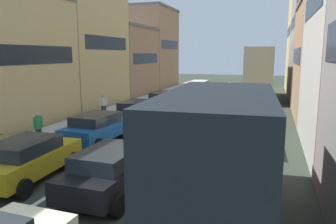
# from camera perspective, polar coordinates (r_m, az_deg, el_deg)

# --- Properties ---
(sidewalk_left) EXTENTS (2.60, 64.00, 0.14)m
(sidewalk_left) POSITION_cam_1_polar(r_m,az_deg,el_deg) (26.38, -8.63, 0.36)
(sidewalk_left) COLOR #B0B0B0
(sidewalk_left) RESTS_ON ground
(lane_stripe_left) EXTENTS (0.16, 60.00, 0.01)m
(lane_stripe_left) POSITION_cam_1_polar(r_m,az_deg,el_deg) (24.61, 1.88, -0.38)
(lane_stripe_left) COLOR silver
(lane_stripe_left) RESTS_ON ground
(lane_stripe_right) EXTENTS (0.16, 60.00, 0.01)m
(lane_stripe_right) POSITION_cam_1_polar(r_m,az_deg,el_deg) (23.93, 9.74, -0.81)
(lane_stripe_right) COLOR silver
(lane_stripe_right) RESTS_ON ground
(building_row_left) EXTENTS (7.20, 43.90, 10.62)m
(building_row_left) POSITION_cam_1_polar(r_m,az_deg,el_deg) (30.29, -16.46, 10.27)
(building_row_left) COLOR tan
(building_row_left) RESTS_ON ground
(removalist_box_truck) EXTENTS (3.00, 7.80, 3.58)m
(removalist_box_truck) POSITION_cam_1_polar(r_m,az_deg,el_deg) (8.65, 9.22, -6.61)
(removalist_box_truck) COLOR #A51E1E
(removalist_box_truck) RESTS_ON ground
(sedan_centre_lane_second) EXTENTS (2.17, 4.35, 1.49)m
(sedan_centre_lane_second) POSITION_cam_1_polar(r_m,az_deg,el_deg) (10.86, -9.59, -9.69)
(sedan_centre_lane_second) COLOR black
(sedan_centre_lane_second) RESTS_ON ground
(wagon_left_lane_second) EXTENTS (2.23, 4.38, 1.49)m
(wagon_left_lane_second) POSITION_cam_1_polar(r_m,az_deg,el_deg) (12.78, -23.18, -7.34)
(wagon_left_lane_second) COLOR #B29319
(wagon_left_lane_second) RESTS_ON ground
(hatchback_centre_lane_third) EXTENTS (2.19, 4.36, 1.49)m
(hatchback_centre_lane_third) POSITION_cam_1_polar(r_m,az_deg,el_deg) (15.49, -0.98, -3.57)
(hatchback_centre_lane_third) COLOR silver
(hatchback_centre_lane_third) RESTS_ON ground
(sedan_left_lane_third) EXTENTS (2.25, 4.39, 1.49)m
(sedan_left_lane_third) POSITION_cam_1_polar(r_m,az_deg,el_deg) (16.97, -12.08, -2.59)
(sedan_left_lane_third) COLOR #194C8C
(sedan_left_lane_third) RESTS_ON ground
(coupe_centre_lane_fourth) EXTENTS (2.24, 4.39, 1.49)m
(coupe_centre_lane_fourth) POSITION_cam_1_polar(r_m,az_deg,el_deg) (20.26, 3.12, -0.35)
(coupe_centre_lane_fourth) COLOR #759EB7
(coupe_centre_lane_fourth) RESTS_ON ground
(sedan_left_lane_fourth) EXTENTS (2.09, 4.31, 1.49)m
(sedan_left_lane_fourth) POSITION_cam_1_polar(r_m,az_deg,el_deg) (21.23, -5.36, 0.09)
(sedan_left_lane_fourth) COLOR #A51E1E
(sedan_left_lane_fourth) RESTS_ON ground
(sedan_centre_lane_fifth) EXTENTS (2.09, 4.31, 1.49)m
(sedan_centre_lane_fifth) POSITION_cam_1_polar(r_m,az_deg,el_deg) (25.08, 5.91, 1.60)
(sedan_centre_lane_fifth) COLOR gray
(sedan_centre_lane_fifth) RESTS_ON ground
(sedan_left_lane_fifth) EXTENTS (2.21, 4.37, 1.49)m
(sedan_left_lane_fifth) POSITION_cam_1_polar(r_m,az_deg,el_deg) (26.18, -0.85, 2.01)
(sedan_left_lane_fifth) COLOR beige
(sedan_left_lane_fifth) RESTS_ON ground
(sedan_right_lane_behind_truck) EXTENTS (2.20, 4.37, 1.49)m
(sedan_right_lane_behind_truck) POSITION_cam_1_polar(r_m,az_deg,el_deg) (15.69, 12.13, -3.62)
(sedan_right_lane_behind_truck) COLOR #19592D
(sedan_right_lane_behind_truck) RESTS_ON ground
(wagon_right_lane_far) EXTENTS (2.11, 4.32, 1.49)m
(wagon_right_lane_far) POSITION_cam_1_polar(r_m,az_deg,el_deg) (20.55, 13.60, -0.48)
(wagon_right_lane_far) COLOR black
(wagon_right_lane_far) RESTS_ON ground
(bus_mid_queue_primary) EXTENTS (3.02, 10.56, 5.06)m
(bus_mid_queue_primary) POSITION_cam_1_polar(r_m,az_deg,el_deg) (34.18, 15.49, 6.94)
(bus_mid_queue_primary) COLOR #BFB793
(bus_mid_queue_primary) RESTS_ON ground
(pedestrian_near_kerb) EXTENTS (0.34, 0.53, 1.66)m
(pedestrian_near_kerb) POSITION_cam_1_polar(r_m,az_deg,el_deg) (17.35, -21.56, -2.30)
(pedestrian_near_kerb) COLOR #262D47
(pedestrian_near_kerb) RESTS_ON ground
(pedestrian_mid_sidewalk) EXTENTS (0.52, 0.34, 1.66)m
(pedestrian_mid_sidewalk) POSITION_cam_1_polar(r_m,az_deg,el_deg) (23.85, -11.09, 1.40)
(pedestrian_mid_sidewalk) COLOR #262D47
(pedestrian_mid_sidewalk) RESTS_ON ground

